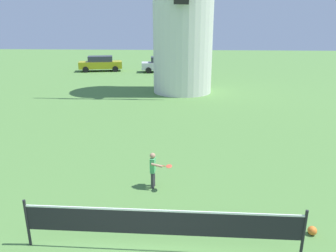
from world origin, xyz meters
The scene contains 5 objects.
tennis_net centered at (0.35, 1.94, 0.69)m, with size 5.81×0.06×1.10m.
player_far centered at (-0.12, 4.67, 0.62)m, with size 0.66×0.50×1.08m.
stray_ball centered at (3.73, 2.70, 0.10)m, with size 0.21×0.21×0.21m, color orange.
parked_car_mustard centered at (-8.39, 29.17, 0.81)m, with size 4.65×2.62×1.56m.
parked_car_silver centered at (-1.83, 28.85, 0.81)m, with size 4.49×2.29×1.56m.
Camera 1 is at (0.85, -3.61, 4.56)m, focal length 33.65 mm.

